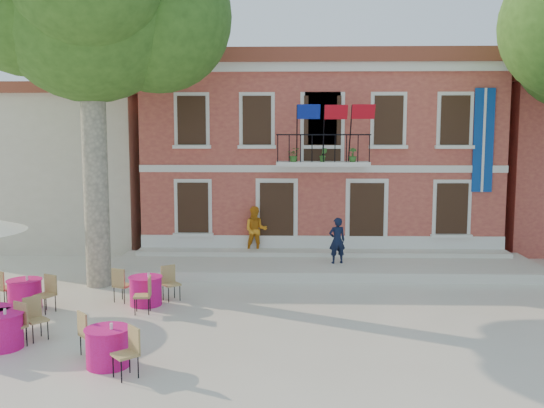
% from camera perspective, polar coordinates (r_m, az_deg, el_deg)
% --- Properties ---
extents(ground, '(90.00, 90.00, 0.00)m').
position_cam_1_polar(ground, '(16.13, -1.48, -9.74)').
color(ground, beige).
rests_on(ground, ground).
extents(main_building, '(13.50, 9.59, 7.50)m').
position_cam_1_polar(main_building, '(25.46, 4.27, 4.95)').
color(main_building, '#CD624A').
rests_on(main_building, ground).
extents(neighbor_west, '(9.40, 9.40, 6.40)m').
position_cam_1_polar(neighbor_west, '(28.43, -19.72, 3.62)').
color(neighbor_west, beige).
rests_on(neighbor_west, ground).
extents(terrace, '(14.00, 3.40, 0.30)m').
position_cam_1_polar(terrace, '(20.36, 4.87, -5.83)').
color(terrace, silver).
rests_on(terrace, ground).
extents(plane_tree_west, '(5.63, 5.63, 11.06)m').
position_cam_1_polar(plane_tree_west, '(18.90, -16.78, 17.37)').
color(plane_tree_west, '#A59E84').
rests_on(plane_tree_west, ground).
extents(pedestrian_navy, '(0.62, 0.48, 1.52)m').
position_cam_1_polar(pedestrian_navy, '(19.97, 6.15, -3.43)').
color(pedestrian_navy, black).
rests_on(pedestrian_navy, terrace).
extents(pedestrian_orange, '(0.83, 0.66, 1.69)m').
position_cam_1_polar(pedestrian_orange, '(21.42, -1.55, -2.47)').
color(pedestrian_orange, orange).
rests_on(pedestrian_orange, terrace).
extents(cafe_table_0, '(1.60, 1.70, 0.95)m').
position_cam_1_polar(cafe_table_0, '(14.33, -24.05, -10.72)').
color(cafe_table_0, '#D5148E').
rests_on(cafe_table_0, ground).
extents(cafe_table_1, '(1.60, 1.71, 0.95)m').
position_cam_1_polar(cafe_table_1, '(12.63, -15.21, -12.73)').
color(cafe_table_1, '#D5148E').
rests_on(cafe_table_1, ground).
extents(cafe_table_3, '(1.91, 1.22, 0.95)m').
position_cam_1_polar(cafe_table_3, '(17.21, -22.25, -7.74)').
color(cafe_table_3, '#D5148E').
rests_on(cafe_table_3, ground).
extents(cafe_table_4, '(1.86, 1.72, 0.95)m').
position_cam_1_polar(cafe_table_4, '(16.61, -11.80, -7.86)').
color(cafe_table_4, '#D5148E').
rests_on(cafe_table_4, ground).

